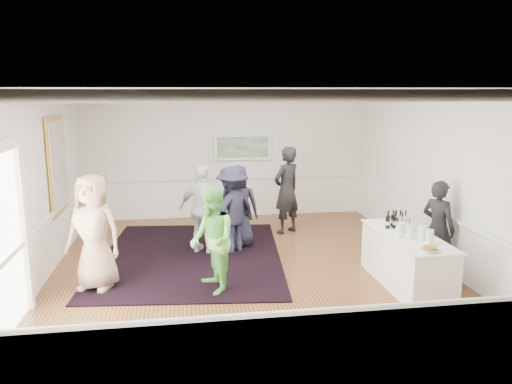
{
  "coord_description": "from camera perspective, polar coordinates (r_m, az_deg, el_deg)",
  "views": [
    {
      "loc": [
        -1.16,
        -8.45,
        3.18
      ],
      "look_at": [
        0.16,
        0.2,
        1.39
      ],
      "focal_mm": 35.0,
      "sensor_mm": 36.0,
      "label": 1
    }
  ],
  "objects": [
    {
      "name": "wall_back",
      "position": [
        12.6,
        -3.37,
        4.35
      ],
      "size": [
        7.0,
        0.02,
        3.2
      ],
      "primitive_type": "cube",
      "color": "white",
      "rests_on": "floor"
    },
    {
      "name": "serving_table",
      "position": [
        8.65,
        16.79,
        -7.43
      ],
      "size": [
        0.82,
        2.14,
        0.86
      ],
      "color": "white",
      "rests_on": "floor"
    },
    {
      "name": "guest_green",
      "position": [
        7.94,
        -5.04,
        -5.51
      ],
      "size": [
        0.81,
        0.95,
        1.71
      ],
      "primitive_type": "imported",
      "rotation": [
        0.0,
        0.0,
        -1.36
      ],
      "color": "#64CD52",
      "rests_on": "floor"
    },
    {
      "name": "nut_bowl",
      "position": [
        7.74,
        19.28,
        -6.21
      ],
      "size": [
        0.25,
        0.25,
        0.08
      ],
      "color": "white",
      "rests_on": "serving_table"
    },
    {
      "name": "wine_bottles",
      "position": [
        8.88,
        15.7,
        -2.94
      ],
      "size": [
        0.42,
        0.25,
        0.31
      ],
      "color": "black",
      "rests_on": "serving_table"
    },
    {
      "name": "guest_dark_b",
      "position": [
        11.2,
        3.52,
        0.21
      ],
      "size": [
        0.85,
        0.79,
        1.96
      ],
      "primitive_type": "imported",
      "rotation": [
        0.0,
        0.0,
        3.73
      ],
      "color": "black",
      "rests_on": "floor"
    },
    {
      "name": "guest_tan",
      "position": [
        8.41,
        -18.07,
        -4.4
      ],
      "size": [
        1.08,
        0.88,
        1.9
      ],
      "primitive_type": "imported",
      "rotation": [
        0.0,
        0.0,
        -0.35
      ],
      "color": "tan",
      "rests_on": "floor"
    },
    {
      "name": "landscape_painting",
      "position": [
        12.57,
        -1.53,
        5.17
      ],
      "size": [
        1.44,
        0.06,
        0.66
      ],
      "color": "white",
      "rests_on": "wall_back"
    },
    {
      "name": "area_rug",
      "position": [
        9.86,
        -7.37,
        -7.28
      ],
      "size": [
        3.85,
        4.8,
        0.02
      ],
      "primitive_type": "cube",
      "rotation": [
        0.0,
        0.0,
        -0.1
      ],
      "color": "black",
      "rests_on": "floor"
    },
    {
      "name": "guest_navy",
      "position": [
        10.22,
        -2.06,
        -1.62
      ],
      "size": [
        0.88,
        0.63,
        1.7
      ],
      "primitive_type": "imported",
      "rotation": [
        0.0,
        0.0,
        3.03
      ],
      "color": "#1C1C2F",
      "rests_on": "floor"
    },
    {
      "name": "wall_left",
      "position": [
        8.91,
        -23.78,
        0.36
      ],
      "size": [
        0.02,
        8.0,
        3.2
      ],
      "primitive_type": "cube",
      "color": "white",
      "rests_on": "floor"
    },
    {
      "name": "guest_lilac",
      "position": [
        9.85,
        -6.04,
        -2.01
      ],
      "size": [
        1.11,
        0.85,
        1.75
      ],
      "primitive_type": "imported",
      "rotation": [
        0.0,
        0.0,
        2.67
      ],
      "color": "silver",
      "rests_on": "floor"
    },
    {
      "name": "ceiling",
      "position": [
        8.53,
        -0.9,
        11.71
      ],
      "size": [
        7.0,
        8.0,
        0.02
      ],
      "primitive_type": "cube",
      "color": "white",
      "rests_on": "wall_back"
    },
    {
      "name": "mirror",
      "position": [
        10.11,
        -21.75,
        2.9
      ],
      "size": [
        0.05,
        1.25,
        1.85
      ],
      "color": "gold",
      "rests_on": "wall_left"
    },
    {
      "name": "wainscoting",
      "position": [
        8.94,
        -0.85,
        -5.87
      ],
      "size": [
        7.0,
        8.0,
        1.0
      ],
      "primitive_type": null,
      "color": "white",
      "rests_on": "floor"
    },
    {
      "name": "ice_bucket",
      "position": [
        8.69,
        16.44,
        -3.58
      ],
      "size": [
        0.26,
        0.26,
        0.25
      ],
      "primitive_type": "cylinder",
      "color": "silver",
      "rests_on": "serving_table"
    },
    {
      "name": "guest_dark_a",
      "position": [
        9.86,
        -2.73,
        -2.01
      ],
      "size": [
        1.28,
        1.18,
        1.73
      ],
      "primitive_type": "imported",
      "rotation": [
        0.0,
        0.0,
        3.77
      ],
      "color": "#1C1C2F",
      "rests_on": "floor"
    },
    {
      "name": "wall_right",
      "position": [
        9.78,
        19.9,
        1.58
      ],
      "size": [
        0.02,
        8.0,
        3.2
      ],
      "primitive_type": "cube",
      "color": "white",
      "rests_on": "floor"
    },
    {
      "name": "juice_pitchers",
      "position": [
        8.27,
        17.73,
        -4.39
      ],
      "size": [
        0.4,
        0.56,
        0.24
      ],
      "color": "#76B741",
      "rests_on": "serving_table"
    },
    {
      "name": "bartender",
      "position": [
        9.18,
        20.07,
        -3.91
      ],
      "size": [
        0.65,
        0.73,
        1.68
      ],
      "primitive_type": "imported",
      "rotation": [
        0.0,
        0.0,
        2.07
      ],
      "color": "black",
      "rests_on": "floor"
    },
    {
      "name": "floor",
      "position": [
        9.1,
        -0.84,
        -8.88
      ],
      "size": [
        8.0,
        8.0,
        0.0
      ],
      "primitive_type": "plane",
      "color": "brown",
      "rests_on": "ground"
    },
    {
      "name": "doorway",
      "position": [
        7.15,
        -27.07,
        -3.98
      ],
      "size": [
        0.1,
        1.78,
        2.56
      ],
      "color": "white",
      "rests_on": "wall_left"
    },
    {
      "name": "wall_front",
      "position": [
        4.86,
        5.66,
        -7.43
      ],
      "size": [
        7.0,
        0.02,
        3.2
      ],
      "primitive_type": "cube",
      "color": "white",
      "rests_on": "floor"
    }
  ]
}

